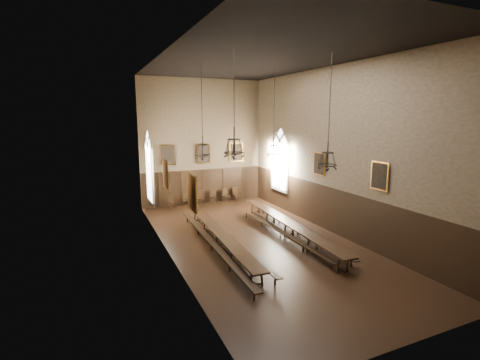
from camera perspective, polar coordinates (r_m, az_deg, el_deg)
floor at (r=18.13m, az=2.92°, el=-10.18°), size 9.00×18.00×0.02m
ceiling at (r=17.17m, az=3.22°, el=19.27°), size 9.00×18.00×0.02m
wall_back at (r=25.41m, az=-6.17°, el=6.15°), size 9.00×0.02×9.00m
wall_front at (r=9.98m, az=27.02°, el=-1.50°), size 9.00×0.02×9.00m
wall_left at (r=15.58m, az=-11.94°, el=3.32°), size 0.02×18.00×9.00m
wall_right at (r=19.51m, az=15.01°, el=4.58°), size 0.02×18.00×9.00m
wainscot_panelling at (r=17.72m, az=2.96°, el=-6.37°), size 9.00×18.00×2.50m
table_left at (r=17.38m, az=-3.23°, el=-9.73°), size 1.15×9.82×0.76m
table_right at (r=18.96m, az=8.01°, el=-8.00°), size 1.39×10.44×0.81m
bench_left_outer at (r=16.98m, az=-4.70°, el=-10.52°), size 0.63×10.72×0.48m
bench_left_inner at (r=17.30m, az=-1.51°, el=-10.23°), size 0.49×9.19×0.41m
bench_right_inner at (r=18.68m, az=6.63°, el=-8.72°), size 0.36×9.11×0.41m
bench_right_outer at (r=19.31m, az=9.49°, el=-8.11°), size 0.70×9.60×0.43m
chair_1 at (r=24.93m, az=-11.25°, el=-3.95°), size 0.39×0.39×0.87m
chair_2 at (r=25.18m, az=-8.94°, el=-3.73°), size 0.44×0.44×0.87m
chair_3 at (r=25.48m, az=-6.46°, el=-3.39°), size 0.49×0.49×1.03m
chair_4 at (r=25.78m, az=-4.36°, el=-3.25°), size 0.43×0.43×0.95m
chair_5 at (r=26.09m, az=-2.29°, el=-3.01°), size 0.52×0.52×1.01m
chair_6 at (r=26.48m, az=-0.60°, el=-2.79°), size 0.56×0.56×1.04m
chandelier_back_left at (r=18.45m, az=-6.14°, el=5.09°), size 0.83×0.83×4.80m
chandelier_back_right at (r=19.96m, az=5.52°, el=5.25°), size 0.78×0.78×4.92m
chandelier_front_left at (r=14.18m, az=-0.95°, el=5.60°), size 0.86×0.86×4.26m
chandelier_front_right at (r=15.76m, az=14.16°, el=3.58°), size 0.84×0.84×4.90m
portrait_back_0 at (r=24.70m, az=-11.81°, el=4.01°), size 1.10×0.12×1.40m
portrait_back_1 at (r=25.36m, az=-6.04°, el=4.33°), size 1.10×0.12×1.40m
portrait_back_2 at (r=26.26m, az=-0.62°, el=4.60°), size 1.10×0.12×1.40m
portrait_left_0 at (r=16.69m, az=-12.11°, el=1.00°), size 0.12×1.00×1.30m
portrait_left_1 at (r=12.39m, az=-7.85°, el=-2.10°), size 0.12×1.00×1.30m
portrait_right_0 at (r=20.31m, az=12.87°, el=2.62°), size 0.12×1.00×1.30m
portrait_right_1 at (r=16.96m, az=21.92°, el=0.62°), size 0.12×1.00×1.30m
window_right at (r=24.10m, az=6.57°, el=3.29°), size 0.20×2.20×4.60m
window_left at (r=21.11m, az=-14.72°, el=2.00°), size 0.20×2.20×4.60m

